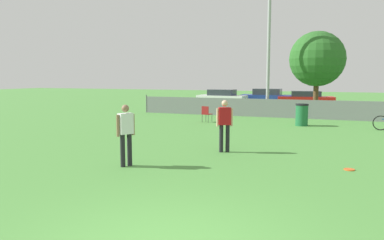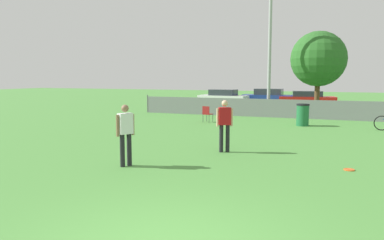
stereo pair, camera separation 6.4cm
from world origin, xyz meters
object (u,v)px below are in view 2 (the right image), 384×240
object	(u,v)px
frisbee_disc	(349,170)
parked_car_blue	(269,97)
player_receiver_white	(125,131)
parked_car_red	(307,99)
player_defender_red	(225,122)
trash_bin	(303,115)
tree_near_pole	(318,59)
folding_chair_sideline	(207,113)
light_pole	(270,18)
parked_car_white	(223,98)

from	to	relation	value
frisbee_disc	parked_car_blue	size ratio (longest dim) A/B	0.06
player_receiver_white	parked_car_red	bearing A→B (deg)	24.36
parked_car_blue	player_receiver_white	bearing A→B (deg)	-88.58
player_defender_red	trash_bin	size ratio (longest dim) A/B	1.53
tree_near_pole	frisbee_disc	xyz separation A→B (m)	(1.78, -14.72, -3.53)
tree_near_pole	parked_car_blue	bearing A→B (deg)	121.33
folding_chair_sideline	parked_car_blue	bearing A→B (deg)	-81.36
player_receiver_white	light_pole	bearing A→B (deg)	26.16
player_receiver_white	trash_bin	distance (m)	11.19
tree_near_pole	trash_bin	size ratio (longest dim) A/B	4.83
player_receiver_white	trash_bin	xyz separation A→B (m)	(3.58, 10.60, -0.42)
frisbee_disc	parked_car_red	distance (m)	22.06
light_pole	parked_car_blue	world-z (taller)	light_pole
player_receiver_white	trash_bin	world-z (taller)	player_receiver_white
tree_near_pole	player_defender_red	xyz separation A→B (m)	(-1.94, -13.67, -2.57)
frisbee_disc	parked_car_blue	bearing A→B (deg)	105.75
folding_chair_sideline	player_defender_red	bearing A→B (deg)	125.58
folding_chair_sideline	parked_car_red	distance (m)	14.03
parked_car_red	folding_chair_sideline	bearing A→B (deg)	-116.21
folding_chair_sideline	frisbee_disc	bearing A→B (deg)	141.51
light_pole	trash_bin	xyz separation A→B (m)	(2.43, -3.89, -5.37)
frisbee_disc	parked_car_white	size ratio (longest dim) A/B	0.06
frisbee_disc	trash_bin	distance (m)	9.05
tree_near_pole	parked_car_white	size ratio (longest dim) A/B	1.25
player_defender_red	frisbee_disc	bearing A→B (deg)	-42.49
parked_car_white	parked_car_red	bearing A→B (deg)	18.38
trash_bin	parked_car_white	distance (m)	13.72
folding_chair_sideline	parked_car_white	size ratio (longest dim) A/B	0.20
folding_chair_sideline	parked_car_red	bearing A→B (deg)	-94.48
light_pole	parked_car_blue	distance (m)	10.79
parked_car_white	light_pole	bearing A→B (deg)	-50.61
tree_near_pole	parked_car_blue	distance (m)	8.95
trash_bin	parked_car_blue	size ratio (longest dim) A/B	0.25
parked_car_blue	folding_chair_sideline	bearing A→B (deg)	-93.10
tree_near_pole	trash_bin	world-z (taller)	tree_near_pole
folding_chair_sideline	player_receiver_white	bearing A→B (deg)	109.15
player_defender_red	player_receiver_white	distance (m)	3.44
player_defender_red	parked_car_red	bearing A→B (deg)	61.29
player_defender_red	parked_car_white	distance (m)	20.04
tree_near_pole	folding_chair_sideline	size ratio (longest dim) A/B	6.10
trash_bin	parked_car_red	size ratio (longest dim) A/B	0.23
light_pole	parked_car_red	xyz separation A→B (m)	(1.48, 9.16, -5.29)
parked_car_blue	tree_near_pole	bearing A→B (deg)	-58.58
parked_car_white	player_receiver_white	bearing A→B (deg)	-75.07
folding_chair_sideline	parked_car_red	size ratio (longest dim) A/B	0.18
player_receiver_white	frisbee_disc	world-z (taller)	player_receiver_white
trash_bin	parked_car_white	xyz separation A→B (m)	(-7.67, 11.37, 0.11)
light_pole	trash_bin	bearing A→B (deg)	-58.01
folding_chair_sideline	trash_bin	world-z (taller)	trash_bin
frisbee_disc	folding_chair_sideline	xyz separation A→B (m)	(-6.95, 8.37, 0.49)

